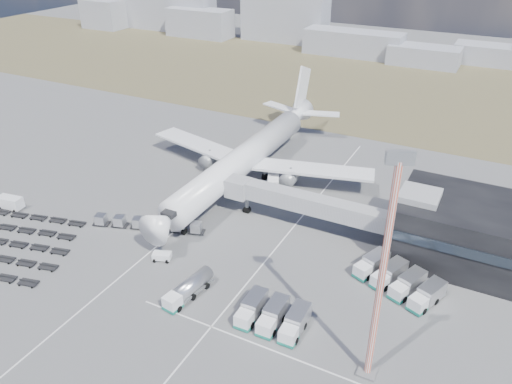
% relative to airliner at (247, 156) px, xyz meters
% --- Properties ---
extents(ground, '(420.00, 420.00, 0.00)m').
position_rel_airliner_xyz_m(ground, '(0.00, -32.38, -5.29)').
color(ground, '#565659').
rests_on(ground, ground).
extents(grass_strip, '(420.00, 90.00, 0.01)m').
position_rel_airliner_xyz_m(grass_strip, '(0.00, 77.62, -5.29)').
color(grass_strip, brown).
rests_on(grass_strip, ground).
extents(lane_markings, '(47.12, 110.00, 0.01)m').
position_rel_airliner_xyz_m(lane_markings, '(9.77, -29.38, -5.29)').
color(lane_markings, silver).
rests_on(lane_markings, ground).
extents(terminal, '(30.40, 16.40, 11.00)m').
position_rel_airliner_xyz_m(terminal, '(47.77, -8.41, -0.04)').
color(terminal, black).
rests_on(terminal, ground).
extents(jet_bridge, '(30.30, 3.80, 7.05)m').
position_rel_airliner_xyz_m(jet_bridge, '(15.90, -11.95, -0.24)').
color(jet_bridge, '#939399').
rests_on(jet_bridge, ground).
extents(airliner, '(51.59, 64.53, 17.62)m').
position_rel_airliner_xyz_m(airliner, '(0.00, 0.00, 0.00)').
color(airliner, white).
rests_on(airliner, ground).
extents(skyline, '(299.04, 27.51, 24.44)m').
position_rel_airliner_xyz_m(skyline, '(-13.60, 119.45, 3.01)').
color(skyline, '#9597A2').
rests_on(skyline, ground).
extents(fuel_tanker, '(3.45, 9.02, 2.84)m').
position_rel_airliner_xyz_m(fuel_tanker, '(9.91, -36.63, -3.87)').
color(fuel_tanker, white).
rests_on(fuel_tanker, ground).
extents(pushback_tug, '(3.33, 2.58, 1.36)m').
position_rel_airliner_xyz_m(pushback_tug, '(1.13, -31.23, -4.61)').
color(pushback_tug, white).
rests_on(pushback_tug, ground).
extents(utility_van, '(4.95, 2.80, 2.47)m').
position_rel_airliner_xyz_m(utility_van, '(-33.93, -31.16, -4.06)').
color(utility_van, white).
rests_on(utility_van, ground).
extents(catering_truck, '(4.31, 6.00, 2.55)m').
position_rel_airliner_xyz_m(catering_truck, '(6.48, -1.05, -3.99)').
color(catering_truck, white).
rests_on(catering_truck, ground).
extents(service_trucks_near, '(8.80, 6.72, 2.64)m').
position_rel_airliner_xyz_m(service_trucks_near, '(23.10, -36.01, -3.86)').
color(service_trucks_near, white).
rests_on(service_trucks_near, ground).
extents(service_trucks_far, '(13.55, 10.59, 2.66)m').
position_rel_airliner_xyz_m(service_trucks_far, '(36.27, -20.63, -3.85)').
color(service_trucks_far, white).
rests_on(service_trucks_far, ground).
extents(uld_row, '(19.84, 8.09, 1.85)m').
position_rel_airliner_xyz_m(uld_row, '(-6.55, -24.92, -4.19)').
color(uld_row, black).
rests_on(uld_row, ground).
extents(baggage_dollies, '(25.29, 22.55, 0.71)m').
position_rel_airliner_xyz_m(baggage_dollies, '(-24.50, -39.95, -4.94)').
color(baggage_dollies, black).
rests_on(baggage_dollies, ground).
extents(floodlight_mast, '(2.76, 2.27, 29.33)m').
position_rel_airliner_xyz_m(floodlight_mast, '(36.86, -38.31, 9.41)').
color(floodlight_mast, red).
rests_on(floodlight_mast, ground).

